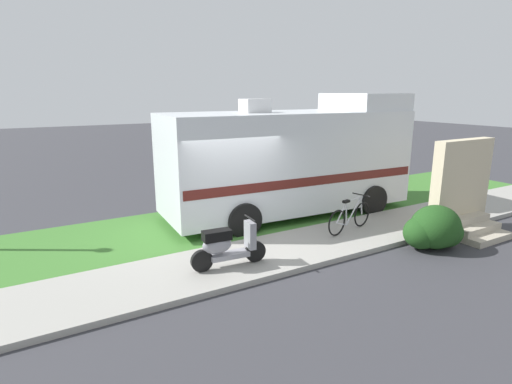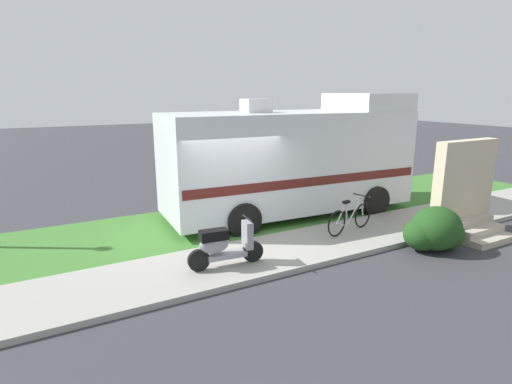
% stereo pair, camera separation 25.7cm
% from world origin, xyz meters
% --- Properties ---
extents(ground_plane, '(80.00, 80.00, 0.00)m').
position_xyz_m(ground_plane, '(0.00, 0.00, 0.00)').
color(ground_plane, '#38383D').
extents(sidewalk, '(24.00, 2.00, 0.12)m').
position_xyz_m(sidewalk, '(0.00, -1.20, 0.06)').
color(sidewalk, '#9E9B93').
rests_on(sidewalk, ground).
extents(grass_strip, '(24.00, 3.40, 0.08)m').
position_xyz_m(grass_strip, '(0.00, 1.50, 0.04)').
color(grass_strip, '#3D752D').
rests_on(grass_strip, ground).
extents(motorhome_rv, '(7.31, 2.86, 3.51)m').
position_xyz_m(motorhome_rv, '(2.42, 1.24, 1.67)').
color(motorhome_rv, silver).
rests_on(motorhome_rv, ground).
extents(scooter, '(1.59, 0.50, 0.97)m').
position_xyz_m(scooter, '(-1.01, -1.41, 0.58)').
color(scooter, black).
rests_on(scooter, ground).
extents(bicycle, '(1.69, 0.55, 0.88)m').
position_xyz_m(bicycle, '(2.65, -1.02, 0.49)').
color(bicycle, black).
rests_on(bicycle, ground).
extents(pickup_truck_near, '(5.70, 2.37, 1.79)m').
position_xyz_m(pickup_truck_near, '(5.43, 5.60, 0.96)').
color(pickup_truck_near, silver).
rests_on(pickup_truck_near, ground).
extents(porch_steps, '(2.00, 1.26, 2.40)m').
position_xyz_m(porch_steps, '(5.30, -2.29, 0.97)').
color(porch_steps, '#B2A893').
rests_on(porch_steps, ground).
extents(bush_by_porch, '(1.43, 1.07, 1.01)m').
position_xyz_m(bush_by_porch, '(3.68, -2.69, 0.48)').
color(bush_by_porch, '#1E4719').
rests_on(bush_by_porch, ground).
extents(bottle_green, '(0.08, 0.08, 0.27)m').
position_xyz_m(bottle_green, '(6.44, -0.98, 0.23)').
color(bottle_green, '#B2B2B7').
rests_on(bottle_green, ground).
extents(bottle_spare, '(0.08, 0.08, 0.25)m').
position_xyz_m(bottle_spare, '(4.42, -1.66, 0.22)').
color(bottle_spare, '#B2B2B7').
rests_on(bottle_spare, ground).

